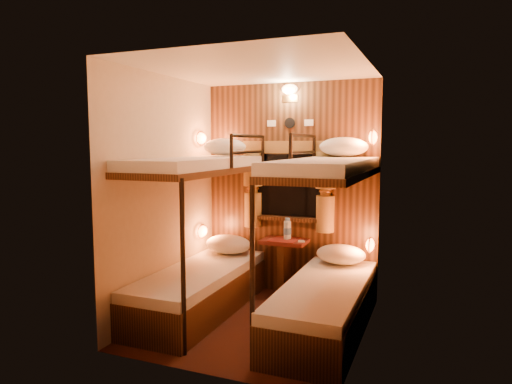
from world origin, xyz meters
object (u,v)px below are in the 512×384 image
at_px(bunk_right, 325,272).
at_px(bottle_left, 288,230).
at_px(table, 284,260).
at_px(bottle_right, 287,230).
at_px(bunk_left, 200,258).

distance_m(bunk_right, bottle_left, 1.06).
bearing_deg(table, bunk_right, -50.33).
xyz_separation_m(bottle_left, bottle_right, (-0.01, -0.03, 0.00)).
bearing_deg(table, bunk_left, -129.67).
distance_m(bunk_right, table, 1.02).
bearing_deg(bunk_left, bottle_left, 50.91).
height_order(table, bottle_left, bottle_left).
height_order(bunk_left, bottle_left, bunk_left).
xyz_separation_m(bunk_left, bunk_right, (1.30, 0.00, 0.00)).
relative_size(table, bottle_left, 2.72).
xyz_separation_m(bunk_right, bottle_left, (-0.62, 0.83, 0.20)).
distance_m(bunk_right, bottle_right, 1.03).
bearing_deg(bunk_left, table, 50.33).
distance_m(bunk_left, bottle_left, 1.09).
height_order(bunk_left, bottle_right, bunk_left).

